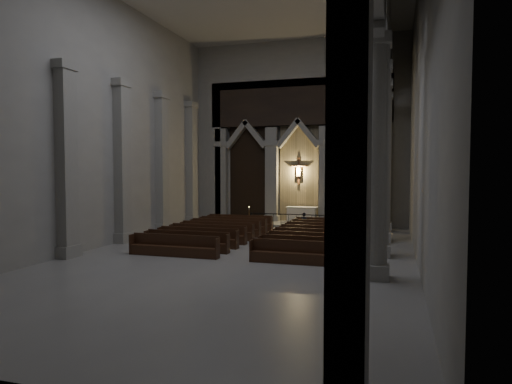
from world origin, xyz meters
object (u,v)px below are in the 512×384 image
altar (302,215)px  candle_stand_right (333,222)px  altar_rail (288,219)px  candle_stand_left (249,221)px  pews (263,237)px  worshipper (304,223)px

altar → candle_stand_right: size_ratio=1.32×
altar → altar_rail: altar is taller
altar → candle_stand_right: candle_stand_right is taller
candle_stand_left → candle_stand_right: candle_stand_right is taller
candle_stand_left → pews: bearing=-66.0°
altar_rail → worshipper: bearing=-53.7°
pews → altar_rail: bearing=90.0°
worshipper → candle_stand_right: bearing=82.1°
altar → candle_stand_left: candle_stand_left is taller
pews → worshipper: 3.98m
altar → altar_rail: 2.42m
altar → worshipper: 4.24m
worshipper → altar_rail: bearing=142.3°
candle_stand_right → worshipper: 3.11m
altar → candle_stand_right: 2.56m
candle_stand_right → worshipper: (-1.26, -2.84, 0.18)m
candle_stand_right → pews: 7.06m
altar_rail → candle_stand_left: 2.74m
candle_stand_left → pews: 6.58m
pews → worshipper: (1.28, 3.75, 0.31)m
altar → worshipper: worshipper is taller
pews → candle_stand_right: bearing=68.9°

